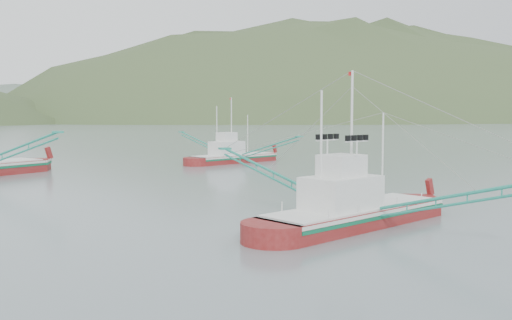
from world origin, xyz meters
name	(u,v)px	position (x,y,z in m)	size (l,w,h in m)	color
ground	(290,220)	(0.00, 0.00, 0.00)	(1200.00, 1200.00, 0.00)	slate
main_boat	(354,192)	(2.75, -2.88, 1.94)	(13.39, 22.62, 9.57)	maroon
bg_boat_far	(233,148)	(9.23, 39.66, 1.87)	(12.79, 21.55, 9.18)	maroon
headland_right	(342,120)	(240.00, 430.00, 0.00)	(684.00, 432.00, 306.00)	#3B4E28
ridge_distant	(93,120)	(30.00, 560.00, 0.00)	(960.00, 400.00, 240.00)	slate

